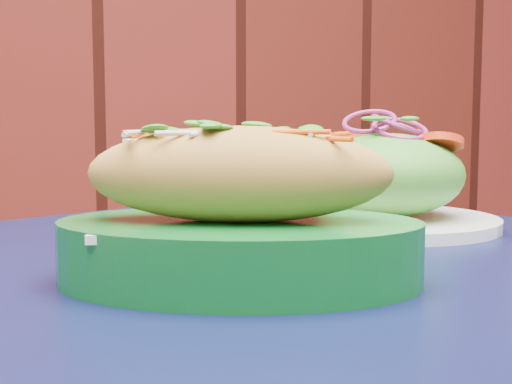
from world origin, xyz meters
name	(u,v)px	position (x,y,z in m)	size (l,w,h in m)	color
cafe_table	(285,371)	(-0.41, 1.55, 0.66)	(1.06, 1.06, 0.75)	black
banh_mi_basket	(239,219)	(-0.46, 1.51, 0.80)	(0.31, 0.26, 0.12)	#0B5C1E
salad_plate	(387,183)	(-0.23, 1.70, 0.80)	(0.24, 0.24, 0.12)	white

